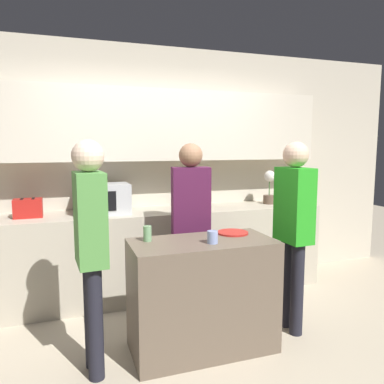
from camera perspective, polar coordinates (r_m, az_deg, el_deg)
ground_plane at (r=3.08m, az=2.31°, el=-24.45°), size 14.00×14.00×0.00m
back_wall at (r=4.22m, az=-5.82°, el=6.06°), size 6.40×0.40×2.70m
back_counter at (r=4.12m, az=-4.76°, el=-9.14°), size 3.60×0.62×0.92m
kitchen_island at (r=3.06m, az=1.57°, el=-15.42°), size 1.12×0.55×0.88m
microwave at (r=3.91m, az=-13.39°, el=-0.99°), size 0.52×0.39×0.30m
toaster at (r=3.92m, az=-23.71°, el=-2.27°), size 0.26×0.16×0.18m
potted_plant at (r=4.51m, az=11.71°, el=0.73°), size 0.14×0.14×0.40m
bottle_0 at (r=4.13m, az=-0.95°, el=-0.96°), size 0.08×0.08×0.28m
bottle_1 at (r=4.03m, az=1.29°, el=-1.40°), size 0.07×0.07×0.24m
bottle_2 at (r=4.08m, az=2.48°, el=-0.83°), size 0.07×0.07×0.33m
plate_on_island at (r=3.16m, az=6.21°, el=-6.18°), size 0.26×0.26×0.01m
cup_0 at (r=2.91m, az=-6.81°, el=-6.31°), size 0.06×0.06×0.12m
cup_1 at (r=2.83m, az=3.15°, el=-6.88°), size 0.08×0.08×0.09m
person_left at (r=2.67m, az=-15.18°, el=-6.78°), size 0.22×0.35×1.65m
person_center at (r=3.30m, az=15.22°, el=-4.23°), size 0.22×0.35×1.64m
person_right at (r=3.42m, az=-0.19°, el=-3.72°), size 0.37×0.24×1.63m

